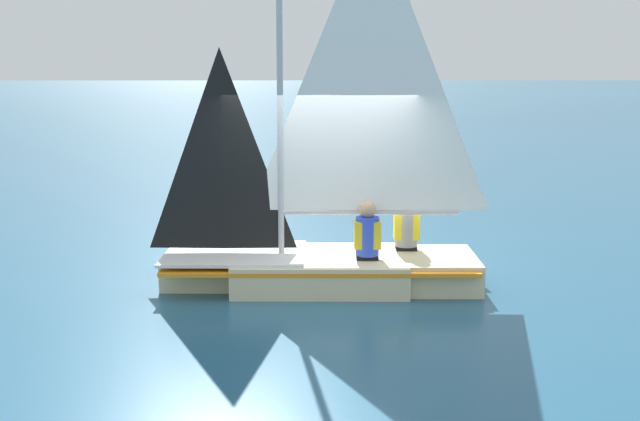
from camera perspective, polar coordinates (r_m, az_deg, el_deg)
name	(u,v)px	position (r m, az deg, el deg)	size (l,w,h in m)	color
ground_plane	(320,285)	(10.68, 0.00, -5.31)	(260.00, 260.00, 0.00)	#235675
sailboat_main	(325,235)	(10.51, 0.33, -1.74)	(4.22, 1.65, 4.91)	beige
sailor_helm	(367,243)	(10.35, 3.38, -2.29)	(0.35, 0.31, 1.16)	black
sailor_crew	(406,234)	(10.92, 6.16, -1.67)	(0.35, 0.31, 1.16)	black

